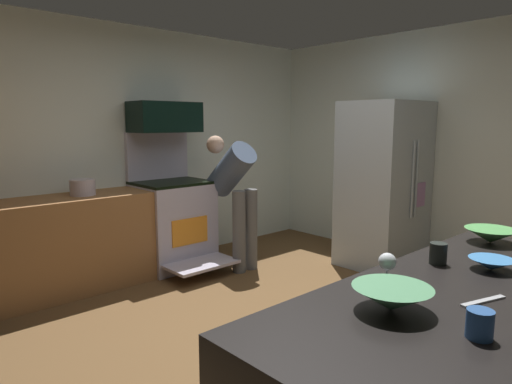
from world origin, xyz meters
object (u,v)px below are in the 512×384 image
at_px(oven_range, 173,221).
at_px(mixing_bowl_large, 491,236).
at_px(refrigerator, 383,184).
at_px(stock_pot, 83,187).
at_px(microwave, 165,117).
at_px(mug_tea, 438,254).
at_px(wine_glass_far, 387,263).
at_px(person_cook, 235,189).
at_px(mixing_bowl_prep, 392,298).
at_px(mixing_bowl_small, 491,264).
at_px(mug_coffee, 480,324).

bearing_deg(oven_range, mixing_bowl_large, -88.63).
bearing_deg(refrigerator, stock_pot, 150.78).
relative_size(oven_range, microwave, 1.99).
relative_size(refrigerator, mixing_bowl_large, 6.34).
height_order(oven_range, microwave, microwave).
bearing_deg(mug_tea, microwave, 80.97).
relative_size(wine_glass_far, mug_tea, 1.45).
relative_size(refrigerator, person_cook, 1.26).
bearing_deg(stock_pot, mixing_bowl_large, -72.28).
bearing_deg(mixing_bowl_large, oven_range, 91.37).
height_order(person_cook, mixing_bowl_prep, person_cook).
bearing_deg(mixing_bowl_large, mixing_bowl_small, -159.41).
bearing_deg(refrigerator, mug_coffee, -143.57).
height_order(mixing_bowl_large, wine_glass_far, wine_glass_far).
height_order(microwave, mixing_bowl_prep, microwave).
height_order(person_cook, mixing_bowl_large, person_cook).
height_order(mixing_bowl_prep, mug_coffee, mug_coffee).
bearing_deg(mixing_bowl_small, mixing_bowl_prep, 174.70).
bearing_deg(microwave, mixing_bowl_large, -88.67).
bearing_deg(mixing_bowl_prep, mug_tea, 12.10).
distance_m(mixing_bowl_large, mug_tea, 0.61).
xyz_separation_m(mixing_bowl_prep, wine_glass_far, (0.18, 0.13, 0.06)).
relative_size(microwave, refrigerator, 0.41).
bearing_deg(oven_range, mixing_bowl_small, -97.13).
relative_size(mixing_bowl_prep, mug_tea, 2.81).
height_order(microwave, mixing_bowl_small, microwave).
bearing_deg(mixing_bowl_large, mixing_bowl_prep, -174.53).
xyz_separation_m(person_cook, stock_pot, (-1.45, 0.51, 0.10)).
xyz_separation_m(person_cook, mug_tea, (-1.01, -2.75, 0.08)).
bearing_deg(refrigerator, person_cook, 141.66).
height_order(mixing_bowl_small, mug_coffee, mug_coffee).
relative_size(oven_range, mug_tea, 14.10).
bearing_deg(wine_glass_far, mixing_bowl_small, -19.50).
relative_size(microwave, person_cook, 0.51).
relative_size(mixing_bowl_small, stock_pot, 0.88).
distance_m(microwave, mixing_bowl_prep, 3.75).
distance_m(person_cook, mug_coffee, 3.60).
xyz_separation_m(mixing_bowl_small, mixing_bowl_prep, (-0.76, 0.07, 0.02)).
xyz_separation_m(microwave, person_cook, (0.48, -0.59, -0.77)).
bearing_deg(microwave, wine_glass_far, -106.74).
distance_m(person_cook, stock_pot, 1.54).
height_order(mixing_bowl_large, stock_pot, stock_pot).
distance_m(mixing_bowl_small, stock_pot, 3.52).
bearing_deg(mixing_bowl_large, refrigerator, 45.90).
distance_m(refrigerator, wine_glass_far, 3.28).
distance_m(refrigerator, stock_pot, 3.14).
bearing_deg(person_cook, mug_coffee, -117.36).
distance_m(refrigerator, person_cook, 1.65).
xyz_separation_m(mixing_bowl_prep, mug_tea, (0.66, 0.14, 0.01)).
relative_size(person_cook, mixing_bowl_prep, 4.88).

